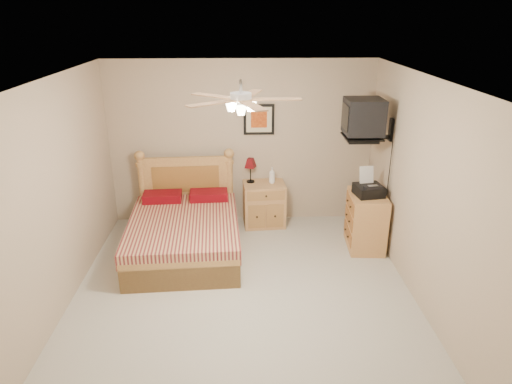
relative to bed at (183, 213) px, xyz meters
The scene contains 17 objects.
floor 1.50m from the bed, 54.64° to the right, with size 4.50×4.50×0.00m, color #A9A598.
ceiling 2.34m from the bed, 54.64° to the right, with size 4.00×4.50×0.04m, color white.
wall_back 1.52m from the bed, 54.88° to the left, with size 4.00×0.04×2.50m, color tan.
wall_front 3.52m from the bed, 76.73° to the right, with size 4.00×0.04×2.50m, color tan.
wall_left 1.77m from the bed, 137.10° to the right, with size 0.04×4.50×2.50m, color tan.
wall_right 3.08m from the bed, 21.84° to the right, with size 0.04×4.50×2.50m, color tan.
bed is the anchor object (origin of this frame).
nightstand 1.47m from the bed, 37.87° to the left, with size 0.63×0.47×0.68m, color tan.
table_lamp 1.37m from the bed, 46.03° to the left, with size 0.21×0.21×0.38m, color #5B090E, non-canonical shape.
lotion_bottle 1.57m from the bed, 36.05° to the left, with size 0.10×0.10×0.25m, color white.
framed_picture 1.84m from the bed, 46.19° to the left, with size 0.46×0.04×0.46m, color black.
dresser 2.54m from the bed, ahead, with size 0.47×0.68×0.80m, color #BE7745.
fax_machine 2.54m from the bed, ahead, with size 0.35×0.38×0.38m, color black, non-canonical shape.
magazine_lower 2.49m from the bed, ahead, with size 0.21×0.28×0.03m, color #BBB299.
magazine_upper 2.50m from the bed, ahead, with size 0.20×0.27×0.02m, color tan.
wall_tv 2.82m from the bed, ahead, with size 0.56×0.46×0.58m, color black, non-canonical shape.
ceiling_fan 2.33m from the bed, 58.95° to the right, with size 1.14×1.14×0.28m, color silver, non-canonical shape.
Camera 1 is at (-0.01, -4.48, 3.13)m, focal length 32.00 mm.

